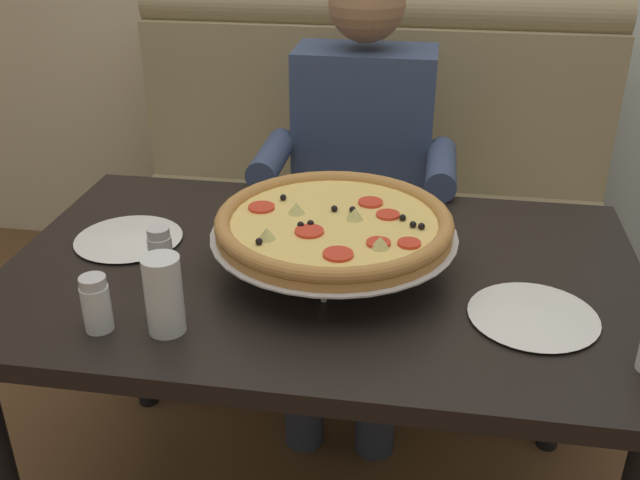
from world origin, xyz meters
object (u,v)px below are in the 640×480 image
Objects in this scene: diner_main at (359,166)px; shaker_pepper_flakes at (161,258)px; pizza at (334,225)px; shaker_oregano at (97,307)px; drinking_glass at (164,299)px; dining_table at (322,301)px; plate_near_right at (128,236)px; plate_near_left at (533,313)px; booth_bench at (363,224)px.

diner_main is 0.79m from shaker_pepper_flakes.
pizza is (0.02, -0.62, 0.11)m from diner_main.
shaker_oregano is 0.72× the size of drinking_glass.
dining_table is at bearing 38.80° from shaker_oregano.
diner_main is at bearing 65.93° from shaker_pepper_flakes.
pizza is 0.49m from plate_near_right.
shaker_pepper_flakes is 0.47× the size of plate_near_left.
drinking_glass reaches higher than shaker_pepper_flakes.
pizza is at bearing -88.37° from booth_bench.
plate_near_right is (-0.45, -0.84, 0.33)m from booth_bench.
dining_table is at bearing 17.55° from shaker_pepper_flakes.
plate_near_left reaches higher than dining_table.
dining_table is 0.35m from shaker_pepper_flakes.
shaker_pepper_flakes is (-0.31, -0.10, 0.13)m from dining_table.
diner_main is 11.82× the size of shaker_oregano.
shaker_oregano is (-0.05, -0.19, -0.00)m from shaker_pepper_flakes.
diner_main is (0.01, 0.62, 0.07)m from dining_table.
pizza is 2.09× the size of plate_near_left.
shaker_pepper_flakes is 0.77× the size of drinking_glass.
diner_main is at bearing -87.95° from booth_bench.
booth_bench is 1.15m from plate_near_left.
booth_bench is 14.78× the size of shaker_oregano.
shaker_pepper_flakes reaches higher than plate_near_left.
plate_near_right is at bearing 173.44° from dining_table.
plate_near_left is 0.68m from drinking_glass.
diner_main is 11.13× the size of shaker_pepper_flakes.
shaker_oregano reaches higher than dining_table.
diner_main is 5.27× the size of plate_near_left.
diner_main is at bearing 51.22° from plate_near_right.
shaker_oregano reaches higher than plate_near_left.
shaker_oregano is (-0.37, -0.91, 0.06)m from diner_main.
booth_bench is 13.93× the size of shaker_pepper_flakes.
booth_bench is 1.25m from drinking_glass.
booth_bench reaches higher than shaker_pepper_flakes.
shaker_pepper_flakes is 0.20m from shaker_oregano.
shaker_pepper_flakes is 0.48× the size of plate_near_right.
booth_bench reaches higher than drinking_glass.
drinking_glass is at bearing -67.51° from shaker_pepper_flakes.
pizza is 0.49m from shaker_oregano.
drinking_glass is at bearing -57.38° from plate_near_right.
shaker_pepper_flakes reaches higher than plate_near_right.
plate_near_right is (-0.45, 0.05, 0.10)m from dining_table.
diner_main is at bearing 91.45° from pizza.
pizza reaches higher than plate_near_right.
pizza is 4.69× the size of shaker_oregano.
plate_near_right is (-0.14, 0.15, -0.04)m from shaker_pepper_flakes.
pizza is at bearing 161.94° from plate_near_left.
plate_near_left is (0.42, -0.13, 0.10)m from dining_table.
booth_bench is at bearing 78.39° from drinking_glass.
booth_bench is at bearing 61.80° from plate_near_right.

